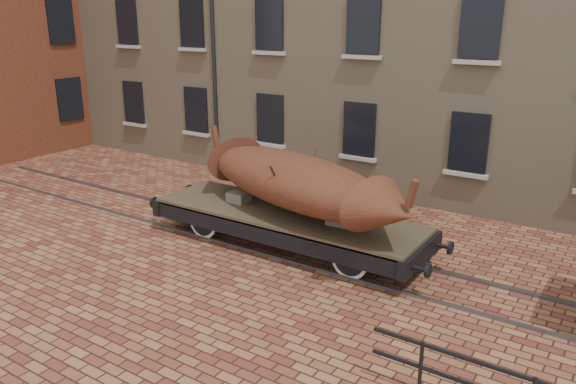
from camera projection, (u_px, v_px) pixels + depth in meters
The scene contains 4 objects.
ground at pixel (356, 265), 13.36m from camera, with size 90.00×90.00×0.00m, color brown.
rail_track at pixel (357, 264), 13.35m from camera, with size 30.00×1.52×0.06m.
flatcar_wagon at pixel (286, 219), 14.19m from camera, with size 8.05×2.18×1.22m.
iron_boat at pixel (295, 180), 13.74m from camera, with size 7.24×3.75×1.72m.
Camera 1 is at (5.38, -11.08, 5.72)m, focal length 35.00 mm.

